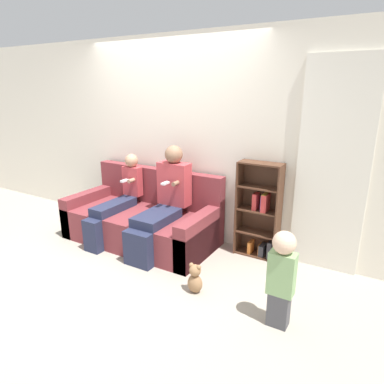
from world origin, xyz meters
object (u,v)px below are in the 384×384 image
(adult_seated, at_px, (163,200))
(bookshelf, at_px, (260,213))
(toddler_standing, at_px, (282,275))
(teddy_bear, at_px, (195,279))
(couch, at_px, (143,220))
(child_seated, at_px, (117,200))

(adult_seated, relative_size, bookshelf, 1.11)
(toddler_standing, bearing_deg, teddy_bear, 176.06)
(toddler_standing, bearing_deg, couch, 159.53)
(adult_seated, bearing_deg, toddler_standing, -22.82)
(couch, bearing_deg, child_seated, -158.52)
(child_seated, xyz_separation_m, bookshelf, (1.75, 0.49, -0.01))
(teddy_bear, bearing_deg, bookshelf, 76.65)
(couch, xyz_separation_m, bookshelf, (1.44, 0.37, 0.25))
(child_seated, bearing_deg, bookshelf, 15.71)
(adult_seated, bearing_deg, teddy_bear, -38.26)
(bookshelf, bearing_deg, adult_seated, -157.58)
(adult_seated, relative_size, teddy_bear, 4.09)
(couch, distance_m, bookshelf, 1.51)
(teddy_bear, bearing_deg, couch, 149.52)
(child_seated, xyz_separation_m, teddy_bear, (1.50, -0.58, -0.39))
(bookshelf, bearing_deg, teddy_bear, -103.35)
(toddler_standing, relative_size, teddy_bear, 2.78)
(adult_seated, height_order, teddy_bear, adult_seated)
(couch, height_order, adult_seated, adult_seated)
(couch, bearing_deg, toddler_standing, -20.47)
(couch, distance_m, child_seated, 0.42)
(child_seated, bearing_deg, teddy_bear, -21.02)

